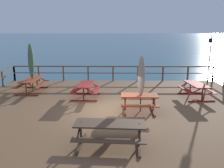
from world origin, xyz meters
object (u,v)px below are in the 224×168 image
(picnic_table_front_right, at_px, (32,82))
(picnic_table_front_left, at_px, (110,129))
(picnic_table_mid_left, at_px, (139,100))
(lamp_post_hooked, at_px, (210,52))
(patio_umbrella_short_front, at_px, (141,76))
(picnic_table_back_right, at_px, (196,87))
(patio_umbrella_short_back, at_px, (31,61))
(picnic_table_mid_centre, at_px, (86,87))

(picnic_table_front_right, height_order, picnic_table_front_left, same)
(picnic_table_front_right, bearing_deg, picnic_table_mid_left, -29.85)
(picnic_table_front_left, height_order, lamp_post_hooked, lamp_post_hooked)
(lamp_post_hooked, bearing_deg, picnic_table_front_right, -168.67)
(patio_umbrella_short_front, bearing_deg, picnic_table_back_right, 34.90)
(picnic_table_mid_left, relative_size, patio_umbrella_short_back, 0.59)
(picnic_table_back_right, bearing_deg, patio_umbrella_short_back, 173.10)
(picnic_table_mid_centre, height_order, patio_umbrella_short_front, patio_umbrella_short_front)
(picnic_table_front_left, xyz_separation_m, picnic_table_mid_centre, (-1.42, 5.44, -0.01))
(picnic_table_front_left, relative_size, lamp_post_hooked, 0.71)
(picnic_table_mid_left, xyz_separation_m, patio_umbrella_short_back, (-5.95, 3.39, 1.25))
(picnic_table_mid_centre, xyz_separation_m, lamp_post_hooked, (7.87, 3.51, 1.56))
(picnic_table_back_right, bearing_deg, picnic_table_front_right, 172.78)
(picnic_table_mid_left, xyz_separation_m, picnic_table_front_left, (-1.24, -3.25, 0.02))
(picnic_table_mid_left, bearing_deg, picnic_table_back_right, 34.69)
(picnic_table_mid_left, xyz_separation_m, picnic_table_mid_centre, (-2.66, 2.20, 0.01))
(picnic_table_back_right, distance_m, patio_umbrella_short_back, 9.39)
(picnic_table_mid_centre, bearing_deg, patio_umbrella_short_front, -38.55)
(picnic_table_mid_left, relative_size, picnic_table_mid_centre, 0.91)
(picnic_table_front_right, bearing_deg, picnic_table_mid_centre, -20.50)
(patio_umbrella_short_front, bearing_deg, picnic_table_mid_left, -156.98)
(picnic_table_front_right, relative_size, patio_umbrella_short_back, 0.78)
(patio_umbrella_short_back, bearing_deg, patio_umbrella_short_front, -29.22)
(picnic_table_back_right, xyz_separation_m, patio_umbrella_short_front, (-3.22, -2.25, 1.03))
(picnic_table_front_right, xyz_separation_m, picnic_table_mid_centre, (3.36, -1.26, -0.01))
(patio_umbrella_short_front, relative_size, patio_umbrella_short_back, 0.89)
(picnic_table_back_right, xyz_separation_m, patio_umbrella_short_back, (-9.24, 1.12, 1.24))
(picnic_table_mid_left, relative_size, picnic_table_back_right, 0.83)
(picnic_table_front_right, bearing_deg, lamp_post_hooked, 11.33)
(picnic_table_front_right, relative_size, picnic_table_mid_centre, 1.21)
(picnic_table_mid_left, distance_m, picnic_table_back_right, 4.00)
(picnic_table_front_left, bearing_deg, picnic_table_front_right, 125.50)
(picnic_table_front_right, height_order, picnic_table_back_right, same)
(picnic_table_front_right, distance_m, picnic_table_front_left, 8.23)
(picnic_table_front_left, height_order, patio_umbrella_short_back, patio_umbrella_short_back)
(patio_umbrella_short_front, bearing_deg, picnic_table_mid_centre, 141.45)
(picnic_table_mid_left, height_order, picnic_table_front_left, same)
(picnic_table_mid_left, height_order, lamp_post_hooked, lamp_post_hooked)
(picnic_table_mid_left, relative_size, picnic_table_front_left, 0.73)
(picnic_table_mid_left, height_order, patio_umbrella_short_front, patio_umbrella_short_front)
(picnic_table_front_right, distance_m, lamp_post_hooked, 11.56)
(picnic_table_front_right, xyz_separation_m, lamp_post_hooked, (11.23, 2.25, 1.55))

